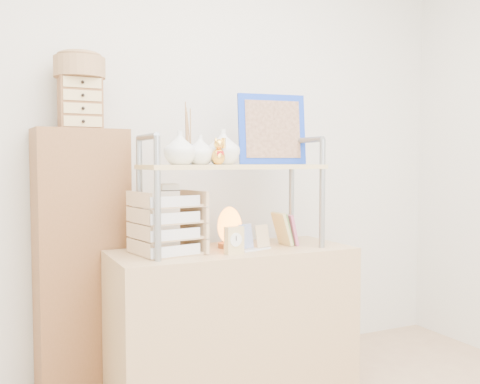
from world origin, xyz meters
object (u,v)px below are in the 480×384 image
object	(u,v)px
desk	(233,323)
letter_tray	(168,226)
cabinet	(82,262)
salt_lamp	(229,227)

from	to	relation	value
desk	letter_tray	bearing A→B (deg)	179.77
cabinet	letter_tray	xyz separation A→B (m)	(0.34, -0.37, 0.21)
cabinet	letter_tray	size ratio (longest dim) A/B	4.06
salt_lamp	letter_tray	bearing A→B (deg)	-172.17
desk	cabinet	world-z (taller)	cabinet
desk	salt_lamp	xyz separation A→B (m)	(0.00, 0.05, 0.48)
desk	cabinet	bearing A→B (deg)	151.15
desk	letter_tray	size ratio (longest dim) A/B	3.61
cabinet	salt_lamp	size ratio (longest dim) A/B	6.47
desk	cabinet	distance (m)	0.82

